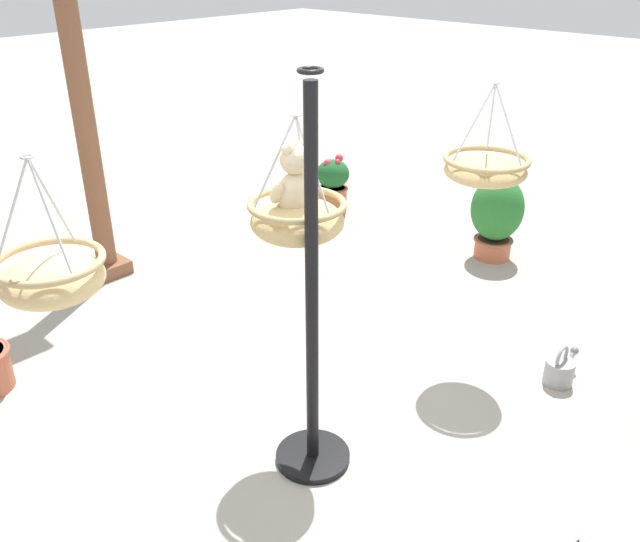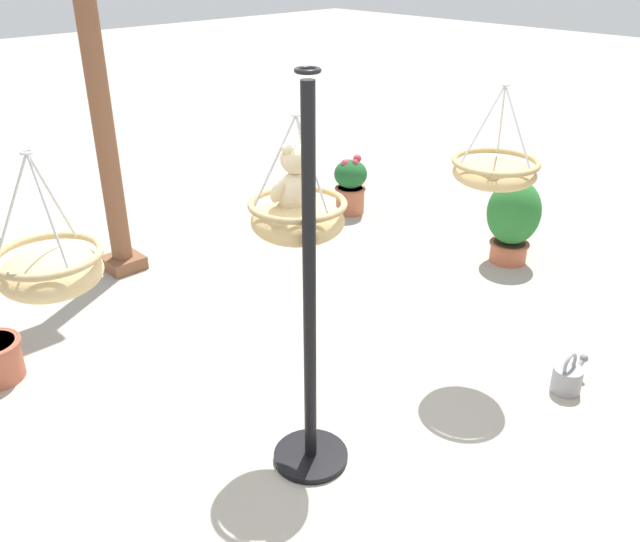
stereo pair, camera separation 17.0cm
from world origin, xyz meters
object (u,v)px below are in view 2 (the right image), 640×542
at_px(hanging_basket_with_teddy, 298,218).
at_px(hanging_basket_right_low, 495,171).
at_px(hanging_basket_left_high, 51,270).
at_px(potted_plant_tall_leafy, 303,208).
at_px(potted_plant_flowering_red, 513,218).
at_px(display_pole_central, 310,363).
at_px(watering_can, 568,378).
at_px(greenhouse_pillar_right, 103,125).
at_px(potted_plant_small_succulent, 350,185).
at_px(teddy_bear, 295,184).

distance_m(hanging_basket_with_teddy, hanging_basket_right_low, 1.48).
bearing_deg(hanging_basket_with_teddy, hanging_basket_left_high, 162.39).
xyz_separation_m(hanging_basket_left_high, potted_plant_tall_leafy, (3.27, 1.85, -1.09)).
distance_m(hanging_basket_left_high, potted_plant_flowering_red, 4.37).
relative_size(display_pole_central, watering_can, 6.46).
height_order(greenhouse_pillar_right, potted_plant_small_succulent, greenhouse_pillar_right).
bearing_deg(greenhouse_pillar_right, potted_plant_small_succulent, -10.62).
xyz_separation_m(teddy_bear, greenhouse_pillar_right, (0.32, 2.80, -0.26)).
distance_m(hanging_basket_right_low, watering_can, 1.50).
height_order(display_pole_central, teddy_bear, display_pole_central).
bearing_deg(display_pole_central, hanging_basket_right_low, -1.45).
height_order(hanging_basket_with_teddy, teddy_bear, hanging_basket_with_teddy).
xyz_separation_m(display_pole_central, teddy_bear, (0.15, 0.27, 0.93)).
bearing_deg(hanging_basket_with_teddy, teddy_bear, 90.00).
bearing_deg(hanging_basket_right_low, potted_plant_flowering_red, 23.78).
xyz_separation_m(display_pole_central, hanging_basket_with_teddy, (0.15, 0.25, 0.75)).
height_order(hanging_basket_right_low, potted_plant_small_succulent, hanging_basket_right_low).
bearing_deg(hanging_basket_right_low, hanging_basket_with_teddy, 168.65).
distance_m(hanging_basket_right_low, greenhouse_pillar_right, 3.31).
relative_size(display_pole_central, greenhouse_pillar_right, 0.80).
xyz_separation_m(hanging_basket_left_high, potted_plant_flowering_red, (4.27, 0.04, -0.95)).
distance_m(display_pole_central, hanging_basket_with_teddy, 0.80).
distance_m(teddy_bear, greenhouse_pillar_right, 2.83).
height_order(display_pole_central, potted_plant_flowering_red, display_pole_central).
height_order(hanging_basket_with_teddy, watering_can, hanging_basket_with_teddy).
xyz_separation_m(teddy_bear, potted_plant_flowering_red, (3.06, 0.40, -1.17)).
distance_m(greenhouse_pillar_right, watering_can, 4.19).
height_order(greenhouse_pillar_right, potted_plant_flowering_red, greenhouse_pillar_right).
height_order(potted_plant_flowering_red, watering_can, potted_plant_flowering_red).
relative_size(hanging_basket_left_high, hanging_basket_right_low, 1.05).
relative_size(hanging_basket_with_teddy, potted_plant_tall_leafy, 1.16).
height_order(hanging_basket_with_teddy, potted_plant_small_succulent, hanging_basket_with_teddy).
bearing_deg(potted_plant_small_succulent, watering_can, -111.54).
relative_size(teddy_bear, potted_plant_flowering_red, 0.51).
distance_m(teddy_bear, potted_plant_small_succulent, 3.92).
relative_size(hanging_basket_left_high, potted_plant_small_succulent, 1.06).
distance_m(potted_plant_flowering_red, watering_can, 2.07).
distance_m(hanging_basket_with_teddy, potted_plant_flowering_red, 3.25).
bearing_deg(display_pole_central, hanging_basket_with_teddy, 59.04).
bearing_deg(potted_plant_flowering_red, hanging_basket_with_teddy, -172.16).
distance_m(teddy_bear, hanging_basket_right_low, 1.49).
height_order(hanging_basket_with_teddy, hanging_basket_left_high, hanging_basket_with_teddy).
bearing_deg(hanging_basket_with_teddy, hanging_basket_right_low, -11.35).
xyz_separation_m(teddy_bear, hanging_basket_left_high, (-1.20, 0.36, -0.22)).
relative_size(teddy_bear, hanging_basket_right_low, 0.63).
relative_size(potted_plant_small_succulent, watering_can, 1.84).
bearing_deg(greenhouse_pillar_right, hanging_basket_left_high, -122.00).
bearing_deg(potted_plant_flowering_red, teddy_bear, -172.55).
height_order(potted_plant_flowering_red, potted_plant_tall_leafy, potted_plant_flowering_red).
height_order(display_pole_central, hanging_basket_right_low, display_pole_central).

